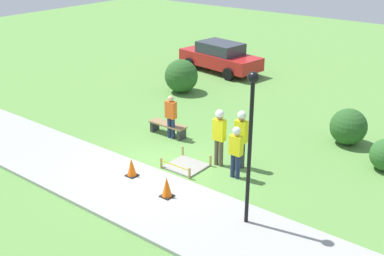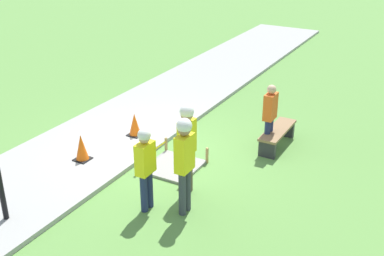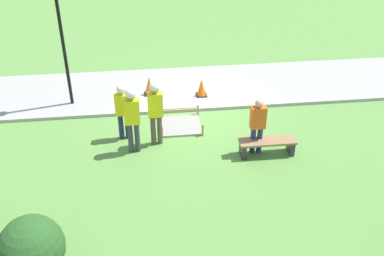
{
  "view_description": "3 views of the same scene",
  "coord_description": "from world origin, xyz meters",
  "px_view_note": "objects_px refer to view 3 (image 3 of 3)",
  "views": [
    {
      "loc": [
        9.2,
        -9.97,
        7.1
      ],
      "look_at": [
        0.14,
        1.61,
        1.0
      ],
      "focal_mm": 45.0,
      "sensor_mm": 36.0,
      "label": 1
    },
    {
      "loc": [
        8.53,
        5.74,
        5.22
      ],
      "look_at": [
        0.45,
        1.22,
        1.03
      ],
      "focal_mm": 45.0,
      "sensor_mm": 36.0,
      "label": 2
    },
    {
      "loc": [
        1.56,
        12.6,
        7.66
      ],
      "look_at": [
        0.36,
        2.21,
        0.85
      ],
      "focal_mm": 45.0,
      "sensor_mm": 36.0,
      "label": 3
    }
  ],
  "objects_px": {
    "traffic_cone_far_patch": "(149,86)",
    "worker_assistant": "(123,107)",
    "bystander_in_orange_shirt": "(258,123)",
    "worker_supervisor": "(132,114)",
    "worker_trainee": "(155,107)",
    "traffic_cone_near_patch": "(201,87)",
    "lamppost_near": "(60,23)",
    "park_bench": "(267,144)"
  },
  "relations": [
    {
      "from": "traffic_cone_near_patch",
      "to": "park_bench",
      "type": "relative_size",
      "value": 0.38
    },
    {
      "from": "lamppost_near",
      "to": "bystander_in_orange_shirt",
      "type": "bearing_deg",
      "value": 149.1
    },
    {
      "from": "traffic_cone_near_patch",
      "to": "worker_trainee",
      "type": "xyz_separation_m",
      "value": [
        1.56,
        2.39,
        0.78
      ]
    },
    {
      "from": "traffic_cone_near_patch",
      "to": "park_bench",
      "type": "height_order",
      "value": "traffic_cone_near_patch"
    },
    {
      "from": "worker_assistant",
      "to": "bystander_in_orange_shirt",
      "type": "xyz_separation_m",
      "value": [
        -3.51,
        1.1,
        -0.07
      ]
    },
    {
      "from": "worker_trainee",
      "to": "lamppost_near",
      "type": "bearing_deg",
      "value": -43.05
    },
    {
      "from": "traffic_cone_far_patch",
      "to": "lamppost_near",
      "type": "relative_size",
      "value": 0.15
    },
    {
      "from": "worker_supervisor",
      "to": "worker_trainee",
      "type": "xyz_separation_m",
      "value": [
        -0.62,
        -0.31,
        -0.01
      ]
    },
    {
      "from": "park_bench",
      "to": "worker_trainee",
      "type": "xyz_separation_m",
      "value": [
        2.9,
        -0.85,
        0.85
      ]
    },
    {
      "from": "traffic_cone_far_patch",
      "to": "worker_trainee",
      "type": "relative_size",
      "value": 0.32
    },
    {
      "from": "worker_assistant",
      "to": "lamppost_near",
      "type": "relative_size",
      "value": 0.42
    },
    {
      "from": "traffic_cone_far_patch",
      "to": "worker_assistant",
      "type": "relative_size",
      "value": 0.37
    },
    {
      "from": "traffic_cone_far_patch",
      "to": "park_bench",
      "type": "bearing_deg",
      "value": 130.38
    },
    {
      "from": "worker_supervisor",
      "to": "worker_trainee",
      "type": "height_order",
      "value": "worker_supervisor"
    },
    {
      "from": "worker_assistant",
      "to": "worker_supervisor",
      "type": "bearing_deg",
      "value": 111.01
    },
    {
      "from": "worker_assistant",
      "to": "bystander_in_orange_shirt",
      "type": "height_order",
      "value": "worker_assistant"
    },
    {
      "from": "worker_supervisor",
      "to": "lamppost_near",
      "type": "xyz_separation_m",
      "value": [
        1.91,
        -2.67,
        1.54
      ]
    },
    {
      "from": "traffic_cone_near_patch",
      "to": "traffic_cone_far_patch",
      "type": "distance_m",
      "value": 1.67
    },
    {
      "from": "traffic_cone_near_patch",
      "to": "worker_assistant",
      "type": "height_order",
      "value": "worker_assistant"
    },
    {
      "from": "lamppost_near",
      "to": "traffic_cone_near_patch",
      "type": "bearing_deg",
      "value": -179.59
    },
    {
      "from": "traffic_cone_near_patch",
      "to": "worker_assistant",
      "type": "distance_m",
      "value": 3.22
    },
    {
      "from": "bystander_in_orange_shirt",
      "to": "worker_trainee",
      "type": "bearing_deg",
      "value": -15.4
    },
    {
      "from": "worker_trainee",
      "to": "lamppost_near",
      "type": "height_order",
      "value": "lamppost_near"
    },
    {
      "from": "worker_trainee",
      "to": "worker_assistant",
      "type": "bearing_deg",
      "value": -23.1
    },
    {
      "from": "traffic_cone_far_patch",
      "to": "lamppost_near",
      "type": "bearing_deg",
      "value": 7.09
    },
    {
      "from": "worker_supervisor",
      "to": "worker_assistant",
      "type": "distance_m",
      "value": 0.75
    },
    {
      "from": "worker_supervisor",
      "to": "bystander_in_orange_shirt",
      "type": "distance_m",
      "value": 3.28
    },
    {
      "from": "worker_trainee",
      "to": "bystander_in_orange_shirt",
      "type": "bearing_deg",
      "value": 164.6
    },
    {
      "from": "worker_trainee",
      "to": "bystander_in_orange_shirt",
      "type": "xyz_separation_m",
      "value": [
        -2.62,
        0.72,
        -0.25
      ]
    },
    {
      "from": "worker_supervisor",
      "to": "bystander_in_orange_shirt",
      "type": "bearing_deg",
      "value": 172.67
    },
    {
      "from": "park_bench",
      "to": "worker_trainee",
      "type": "relative_size",
      "value": 0.79
    },
    {
      "from": "worker_supervisor",
      "to": "bystander_in_orange_shirt",
      "type": "relative_size",
      "value": 1.18
    },
    {
      "from": "traffic_cone_near_patch",
      "to": "worker_supervisor",
      "type": "bearing_deg",
      "value": 51.03
    },
    {
      "from": "traffic_cone_near_patch",
      "to": "park_bench",
      "type": "bearing_deg",
      "value": 112.44
    },
    {
      "from": "traffic_cone_far_patch",
      "to": "park_bench",
      "type": "xyz_separation_m",
      "value": [
        -2.99,
        3.52,
        -0.09
      ]
    },
    {
      "from": "traffic_cone_far_patch",
      "to": "bystander_in_orange_shirt",
      "type": "relative_size",
      "value": 0.38
    },
    {
      "from": "worker_assistant",
      "to": "worker_trainee",
      "type": "relative_size",
      "value": 0.88
    },
    {
      "from": "worker_assistant",
      "to": "lamppost_near",
      "type": "height_order",
      "value": "lamppost_near"
    },
    {
      "from": "worker_trainee",
      "to": "bystander_in_orange_shirt",
      "type": "height_order",
      "value": "worker_trainee"
    },
    {
      "from": "park_bench",
      "to": "worker_supervisor",
      "type": "relative_size",
      "value": 0.78
    },
    {
      "from": "worker_assistant",
      "to": "worker_trainee",
      "type": "bearing_deg",
      "value": 156.9
    },
    {
      "from": "traffic_cone_far_patch",
      "to": "worker_assistant",
      "type": "bearing_deg",
      "value": 70.94
    }
  ]
}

